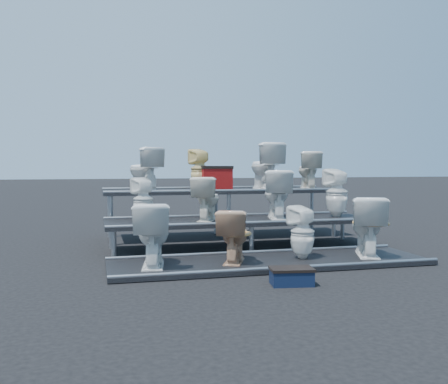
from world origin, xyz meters
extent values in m
plane|color=black|center=(0.00, 0.00, 0.00)|extent=(80.00, 80.00, 0.00)
cube|color=black|center=(0.00, -1.30, 0.03)|extent=(4.20, 1.20, 0.06)
cube|color=black|center=(0.00, 0.00, 0.23)|extent=(4.20, 1.20, 0.46)
cube|color=black|center=(0.00, 1.30, 0.43)|extent=(4.20, 1.20, 0.86)
imported|color=white|center=(-1.54, -1.30, 0.46)|extent=(0.56, 0.84, 0.79)
imported|color=tan|center=(-0.50, -1.30, 0.40)|extent=(0.61, 0.77, 0.69)
imported|color=white|center=(0.45, -1.30, 0.41)|extent=(0.40, 0.41, 0.71)
imported|color=white|center=(1.41, -1.30, 0.47)|extent=(0.73, 0.92, 0.82)
imported|color=white|center=(-1.53, 0.00, 0.79)|extent=(0.39, 0.40, 0.66)
imported|color=white|center=(-0.57, 0.00, 0.80)|extent=(0.61, 0.75, 0.67)
imported|color=white|center=(0.57, 0.00, 0.84)|extent=(0.59, 0.83, 0.77)
imported|color=white|center=(1.62, 0.00, 0.86)|extent=(0.42, 0.42, 0.79)
imported|color=white|center=(-1.40, 1.30, 1.23)|extent=(0.68, 0.84, 0.75)
imported|color=#F6DE92|center=(-0.41, 1.30, 1.23)|extent=(0.42, 0.43, 0.74)
imported|color=white|center=(0.82, 1.30, 1.28)|extent=(0.54, 0.87, 0.85)
imported|color=white|center=(1.69, 1.30, 1.21)|extent=(0.52, 0.75, 0.70)
cube|color=#9E1311|center=(-0.14, 1.22, 1.05)|extent=(0.55, 0.44, 0.38)
cube|color=black|center=(-0.15, -2.41, 0.08)|extent=(0.48, 0.33, 0.16)
camera|label=1|loc=(-2.20, -7.44, 1.31)|focal=40.00mm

